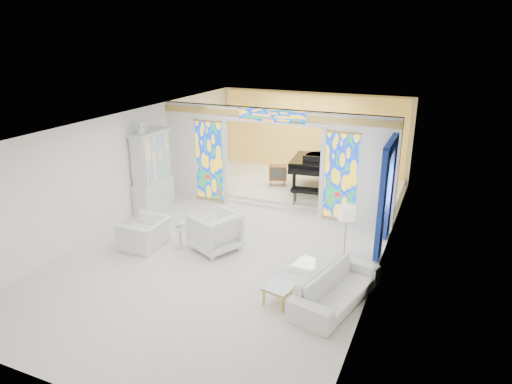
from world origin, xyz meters
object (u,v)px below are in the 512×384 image
at_px(coffee_table, 294,275).
at_px(grand_piano, 323,163).
at_px(sofa, 336,287).
at_px(tv_console, 278,173).
at_px(armchair_left, 146,233).
at_px(armchair_right, 215,231).
at_px(china_cabinet, 152,172).

distance_m(coffee_table, grand_piano, 6.26).
relative_size(sofa, tv_console, 3.32).
bearing_deg(coffee_table, armchair_left, 173.28).
bearing_deg(armchair_right, tv_console, -152.59).
bearing_deg(sofa, coffee_table, 97.40).
bearing_deg(tv_console, armchair_left, -127.18).
bearing_deg(armchair_left, china_cabinet, -150.37).
bearing_deg(grand_piano, china_cabinet, -146.89).
bearing_deg(china_cabinet, sofa, -24.01).
distance_m(sofa, tv_console, 6.75).
bearing_deg(grand_piano, armchair_left, -123.71).
distance_m(china_cabinet, sofa, 6.80).
distance_m(sofa, coffee_table, 0.89).
bearing_deg(armchair_right, armchair_left, -46.05).
bearing_deg(tv_console, china_cabinet, -153.42).
xyz_separation_m(sofa, tv_console, (-3.41, 5.82, 0.29)).
xyz_separation_m(china_cabinet, tv_console, (2.75, 3.07, -0.55)).
relative_size(armchair_right, sofa, 0.46).
distance_m(china_cabinet, coffee_table, 5.97).
xyz_separation_m(armchair_left, armchair_right, (1.63, 0.54, 0.12)).
height_order(grand_piano, tv_console, grand_piano).
distance_m(armchair_left, coffee_table, 4.03).
height_order(china_cabinet, tv_console, china_cabinet).
bearing_deg(armchair_right, sofa, 96.70).
height_order(armchair_left, armchair_right, armchair_right).
bearing_deg(sofa, china_cabinet, 79.50).
xyz_separation_m(armchair_right, tv_console, (-0.16, 4.71, 0.14)).
height_order(armchair_left, tv_console, tv_console).
bearing_deg(grand_piano, tv_console, -170.66).
distance_m(armchair_left, armchair_right, 1.72).
height_order(china_cabinet, grand_piano, china_cabinet).
distance_m(grand_piano, tv_console, 1.50).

